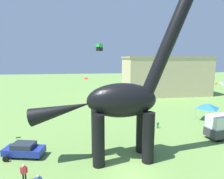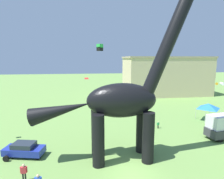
# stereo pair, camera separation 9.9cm
# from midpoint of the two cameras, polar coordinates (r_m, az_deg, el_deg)

# --- Properties ---
(ground_plane) EXTENTS (240.00, 240.00, 0.00)m
(ground_plane) POSITION_cam_midpoint_polar(r_m,az_deg,el_deg) (19.28, 5.89, -23.90)
(ground_plane) COLOR #6B9347
(dinosaur_sculpture) EXTENTS (16.73, 3.54, 17.49)m
(dinosaur_sculpture) POSITION_cam_midpoint_polar(r_m,az_deg,el_deg) (19.47, 2.86, -3.25)
(dinosaur_sculpture) COLOR black
(dinosaur_sculpture) RESTS_ON ground_plane
(parked_sedan_left) EXTENTS (4.49, 2.65, 1.55)m
(parked_sedan_left) POSITION_cam_midpoint_polar(r_m,az_deg,el_deg) (23.63, -24.71, -15.95)
(parked_sedan_left) COLOR navy
(parked_sedan_left) RESTS_ON ground_plane
(person_near_flyer) EXTENTS (0.40, 0.17, 1.06)m
(person_near_flyer) POSITION_cam_midpoint_polar(r_m,az_deg,el_deg) (30.31, 13.73, -10.08)
(person_near_flyer) COLOR black
(person_near_flyer) RESTS_ON ground_plane
(person_vendor_side) EXTENTS (0.61, 0.27, 1.63)m
(person_vendor_side) POSITION_cam_midpoint_polar(r_m,az_deg,el_deg) (19.31, -24.77, -21.29)
(person_vendor_side) COLOR black
(person_vendor_side) RESTS_ON ground_plane
(festival_canopy_tent) EXTENTS (3.15, 3.15, 3.00)m
(festival_canopy_tent) POSITION_cam_midpoint_polar(r_m,az_deg,el_deg) (36.37, 26.95, -4.47)
(festival_canopy_tent) COLOR #B2B2B7
(festival_canopy_tent) RESTS_ON ground_plane
(kite_mid_center) EXTENTS (1.32, 1.32, 1.34)m
(kite_mid_center) POSITION_cam_midpoint_polar(r_m,az_deg,el_deg) (38.36, -3.59, 12.45)
(kite_mid_center) COLOR green
(kite_high_right) EXTENTS (0.89, 0.75, 0.28)m
(kite_high_right) POSITION_cam_midpoint_polar(r_m,az_deg,el_deg) (36.02, -7.57, 3.31)
(kite_high_right) COLOR red
(kite_mid_right) EXTENTS (1.57, 1.58, 0.45)m
(kite_mid_right) POSITION_cam_midpoint_polar(r_m,az_deg,el_deg) (37.19, 29.90, 1.51)
(kite_mid_right) COLOR white
(background_building_block) EXTENTS (24.32, 11.79, 11.14)m
(background_building_block) POSITION_cam_midpoint_polar(r_m,az_deg,el_deg) (58.66, 15.83, 4.04)
(background_building_block) COLOR #CCB78E
(background_building_block) RESTS_ON ground_plane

